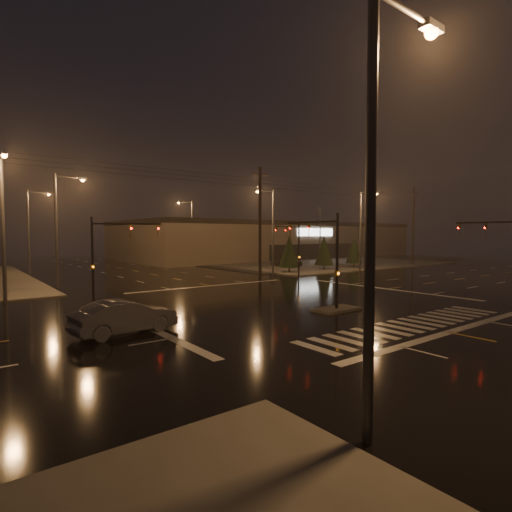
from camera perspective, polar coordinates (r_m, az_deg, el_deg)
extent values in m
plane|color=black|center=(28.08, 5.25, -6.53)|extent=(140.00, 140.00, 0.00)
cube|color=#494741|center=(70.26, 6.75, -0.76)|extent=(36.00, 36.00, 0.12)
cube|color=#494741|center=(25.31, 11.43, -7.46)|extent=(3.00, 1.60, 0.15)
cube|color=beige|center=(22.42, 21.20, -9.15)|extent=(15.00, 2.60, 0.01)
cube|color=beige|center=(21.47, 25.82, -9.79)|extent=(16.00, 0.50, 0.01)
cube|color=beige|center=(36.86, -6.42, -4.25)|extent=(16.00, 0.50, 0.01)
cube|color=black|center=(72.46, 10.69, -0.70)|extent=(50.00, 24.00, 0.08)
cube|color=#756453|center=(85.43, 1.71, 2.23)|extent=(60.00, 28.00, 7.00)
cube|color=black|center=(85.45, 1.71, 4.44)|extent=(60.20, 28.20, 0.80)
cube|color=white|center=(74.99, 8.51, 3.39)|extent=(9.00, 0.20, 1.40)
cube|color=black|center=(75.08, 8.46, 0.64)|extent=(22.00, 0.15, 2.80)
cylinder|color=black|center=(24.95, 11.50, -0.84)|extent=(0.18, 0.18, 6.00)
cylinder|color=black|center=(26.45, 7.88, 4.82)|extent=(0.12, 4.50, 0.12)
imported|color=#594707|center=(27.91, 4.92, 4.64)|extent=(0.16, 0.20, 1.00)
cube|color=#594707|center=(25.01, 11.48, -2.44)|extent=(0.25, 0.18, 0.35)
cylinder|color=black|center=(42.57, 6.13, 0.77)|extent=(0.18, 0.18, 6.00)
cylinder|color=black|center=(40.33, 4.56, 4.21)|extent=(4.74, 1.82, 0.12)
imported|color=#594707|center=(38.36, 2.97, 4.20)|extent=(0.24, 0.22, 1.00)
cube|color=#594707|center=(42.60, 6.13, -0.17)|extent=(0.25, 0.18, 0.35)
cylinder|color=black|center=(32.02, -22.33, -0.17)|extent=(0.18, 0.18, 6.00)
cylinder|color=black|center=(31.87, -17.92, 4.39)|extent=(4.74, 1.82, 0.12)
imported|color=#594707|center=(31.92, -13.87, 4.36)|extent=(0.24, 0.22, 1.00)
cube|color=#594707|center=(32.06, -22.30, -1.42)|extent=(0.25, 0.18, 0.35)
cylinder|color=black|center=(30.90, 30.38, 4.17)|extent=(1.48, 3.80, 0.12)
imported|color=#594707|center=(31.02, 27.05, 4.16)|extent=(0.22, 0.24, 1.00)
cylinder|color=#38383A|center=(9.03, 16.03, 5.13)|extent=(0.24, 0.24, 10.00)
cylinder|color=#38383A|center=(11.26, 20.66, 30.05)|extent=(2.40, 0.14, 0.14)
cube|color=#38383A|center=(12.09, 23.79, 27.73)|extent=(0.70, 0.30, 0.18)
sphere|color=orange|center=(12.03, 23.77, 27.17)|extent=(0.32, 0.32, 0.32)
cylinder|color=#38383A|center=(39.08, -26.65, 3.20)|extent=(0.24, 0.24, 10.00)
cylinder|color=#38383A|center=(39.65, -25.09, 10.19)|extent=(2.40, 0.14, 0.14)
cube|color=#38383A|center=(39.89, -23.52, 10.10)|extent=(0.70, 0.30, 0.18)
sphere|color=orange|center=(39.88, -23.51, 9.92)|extent=(0.32, 0.32, 0.32)
cylinder|color=#38383A|center=(54.88, -29.75, 2.98)|extent=(0.24, 0.24, 10.00)
cylinder|color=#38383A|center=(55.29, -28.63, 7.98)|extent=(2.40, 0.14, 0.14)
cube|color=#38383A|center=(55.46, -27.50, 7.94)|extent=(0.70, 0.30, 0.18)
sphere|color=orange|center=(55.45, -27.49, 7.81)|extent=(0.32, 0.32, 0.32)
cylinder|color=#38383A|center=(47.32, 2.44, 3.43)|extent=(0.24, 0.24, 10.00)
cylinder|color=#38383A|center=(46.85, 1.31, 9.32)|extent=(2.40, 0.14, 0.14)
cube|color=#38383A|center=(46.17, 0.23, 9.35)|extent=(0.70, 0.30, 0.18)
sphere|color=orange|center=(46.15, 0.23, 9.19)|extent=(0.32, 0.32, 0.32)
cylinder|color=#38383A|center=(63.99, -9.10, 3.28)|extent=(0.24, 0.24, 10.00)
cylinder|color=#38383A|center=(63.64, -10.09, 7.60)|extent=(2.40, 0.14, 0.14)
cube|color=#38383A|center=(63.15, -10.99, 7.58)|extent=(0.70, 0.30, 0.18)
sphere|color=orange|center=(63.14, -10.99, 7.46)|extent=(0.32, 0.32, 0.32)
cylinder|color=#38383A|center=(32.02, -32.43, 3.17)|extent=(0.24, 0.24, 10.00)
cylinder|color=#38383A|center=(31.25, -32.49, 12.03)|extent=(0.14, 2.40, 0.14)
cube|color=#38383A|center=(30.16, -32.31, 12.28)|extent=(0.30, 0.70, 0.18)
sphere|color=orange|center=(30.14, -32.30, 12.04)|extent=(0.32, 0.32, 0.32)
cylinder|color=#38383A|center=(51.74, 14.68, 3.30)|extent=(0.24, 0.24, 10.00)
cylinder|color=#38383A|center=(51.27, 15.82, 8.66)|extent=(0.14, 2.40, 0.14)
cube|color=#38383A|center=(50.61, 16.83, 8.66)|extent=(0.30, 0.70, 0.18)
sphere|color=orange|center=(50.60, 16.83, 8.51)|extent=(0.32, 0.32, 0.32)
cylinder|color=black|center=(43.59, 0.58, 4.78)|extent=(0.32, 0.32, 12.00)
cube|color=black|center=(44.06, 0.58, 11.56)|extent=(2.20, 0.12, 0.12)
cylinder|color=black|center=(66.36, 21.54, 3.96)|extent=(0.32, 0.32, 12.00)
cube|color=black|center=(66.67, 21.63, 8.43)|extent=(2.20, 0.12, 0.12)
cylinder|color=black|center=(49.51, 4.75, -1.99)|extent=(0.18, 0.18, 0.70)
cone|color=black|center=(49.37, 4.77, 0.70)|extent=(2.53, 2.53, 3.95)
cylinder|color=black|center=(53.51, 9.67, -1.65)|extent=(0.18, 0.18, 0.70)
cone|color=black|center=(53.38, 9.70, 0.80)|extent=(2.48, 2.48, 3.87)
cylinder|color=black|center=(58.00, 13.80, -1.33)|extent=(0.18, 0.18, 0.70)
cone|color=black|center=(57.88, 13.83, 0.81)|extent=(2.34, 2.34, 3.65)
imported|color=black|center=(58.51, 4.42, -0.80)|extent=(3.70, 4.93, 1.56)
imported|color=slate|center=(19.98, -18.17, -8.25)|extent=(5.02, 2.27, 1.60)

